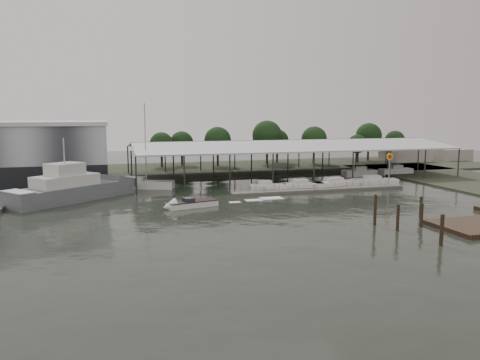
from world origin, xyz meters
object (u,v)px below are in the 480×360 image
object	(u,v)px
white_sailboat	(143,184)
grey_trawler	(73,189)
shell_fuel_sign	(389,163)
speedboat_underway	(188,204)

from	to	relation	value
white_sailboat	grey_trawler	bearing A→B (deg)	-123.67
shell_fuel_sign	white_sailboat	size ratio (longest dim) A/B	0.41
shell_fuel_sign	speedboat_underway	size ratio (longest dim) A/B	0.31
grey_trawler	speedboat_underway	distance (m)	17.07
shell_fuel_sign	grey_trawler	bearing A→B (deg)	176.75
grey_trawler	white_sailboat	size ratio (longest dim) A/B	1.27
white_sailboat	speedboat_underway	size ratio (longest dim) A/B	0.76
grey_trawler	speedboat_underway	world-z (taller)	grey_trawler
shell_fuel_sign	white_sailboat	world-z (taller)	white_sailboat
shell_fuel_sign	white_sailboat	bearing A→B (deg)	164.62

